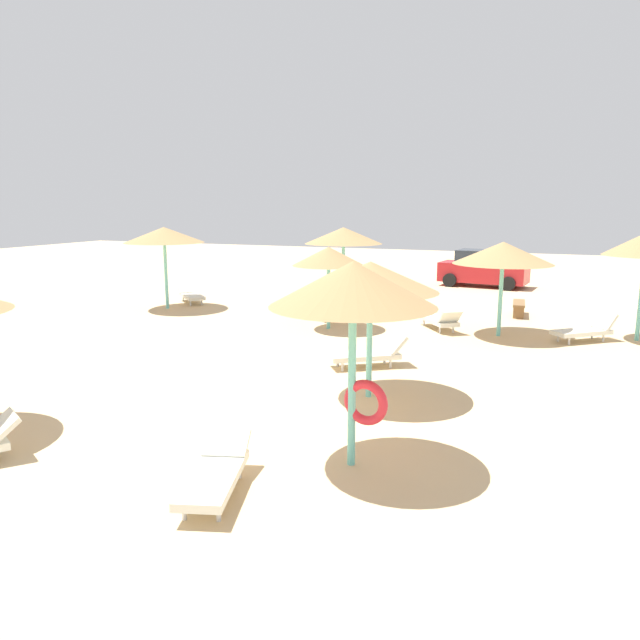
{
  "coord_description": "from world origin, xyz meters",
  "views": [
    {
      "loc": [
        5.25,
        -9.88,
        3.93
      ],
      "look_at": [
        0.0,
        3.0,
        1.2
      ],
      "focal_mm": 33.74,
      "sensor_mm": 36.0,
      "label": 1
    }
  ],
  "objects_px": {
    "parasol_0": "(164,235)",
    "lounger_2": "(585,330)",
    "lounger_1": "(319,309)",
    "bench_1": "(519,306)",
    "parasol_7": "(343,236)",
    "lounger_0": "(191,295)",
    "lounger_7": "(348,294)",
    "parasol_5": "(370,277)",
    "lounger_5": "(370,354)",
    "lounger_3": "(440,320)",
    "parked_car": "(483,269)",
    "bench_0": "(403,298)",
    "parasol_3": "(503,253)",
    "parasol_6": "(353,287)",
    "lounger_6": "(216,472)",
    "parasol_1": "(329,257)"
  },
  "relations": [
    {
      "from": "lounger_2",
      "to": "bench_1",
      "type": "height_order",
      "value": "lounger_2"
    },
    {
      "from": "parasol_0",
      "to": "lounger_1",
      "type": "xyz_separation_m",
      "value": [
        6.01,
        0.42,
        -2.42
      ]
    },
    {
      "from": "lounger_2",
      "to": "parasol_5",
      "type": "bearing_deg",
      "value": -120.72
    },
    {
      "from": "parasol_7",
      "to": "lounger_7",
      "type": "distance_m",
      "value": 3.2
    },
    {
      "from": "parasol_0",
      "to": "lounger_7",
      "type": "height_order",
      "value": "parasol_0"
    },
    {
      "from": "lounger_7",
      "to": "lounger_1",
      "type": "bearing_deg",
      "value": -86.04
    },
    {
      "from": "parasol_0",
      "to": "lounger_6",
      "type": "xyz_separation_m",
      "value": [
        9.52,
        -11.91,
        -2.44
      ]
    },
    {
      "from": "parasol_5",
      "to": "bench_1",
      "type": "height_order",
      "value": "parasol_5"
    },
    {
      "from": "bench_0",
      "to": "bench_1",
      "type": "bearing_deg",
      "value": -4.18
    },
    {
      "from": "lounger_5",
      "to": "bench_1",
      "type": "xyz_separation_m",
      "value": [
        2.84,
        8.38,
        0.02
      ]
    },
    {
      "from": "parasol_0",
      "to": "lounger_0",
      "type": "distance_m",
      "value": 2.85
    },
    {
      "from": "parasol_5",
      "to": "lounger_5",
      "type": "xyz_separation_m",
      "value": [
        -0.67,
        2.18,
        -2.15
      ]
    },
    {
      "from": "bench_0",
      "to": "parked_car",
      "type": "relative_size",
      "value": 0.36
    },
    {
      "from": "lounger_1",
      "to": "lounger_3",
      "type": "relative_size",
      "value": 0.98
    },
    {
      "from": "parasol_7",
      "to": "lounger_5",
      "type": "distance_m",
      "value": 8.09
    },
    {
      "from": "parasol_5",
      "to": "parasol_7",
      "type": "relative_size",
      "value": 0.91
    },
    {
      "from": "lounger_5",
      "to": "lounger_7",
      "type": "height_order",
      "value": "lounger_5"
    },
    {
      "from": "parasol_6",
      "to": "lounger_5",
      "type": "bearing_deg",
      "value": 104.74
    },
    {
      "from": "lounger_1",
      "to": "lounger_3",
      "type": "xyz_separation_m",
      "value": [
        4.25,
        -0.41,
        -0.0
      ]
    },
    {
      "from": "parasol_6",
      "to": "lounger_7",
      "type": "distance_m",
      "value": 15.51
    },
    {
      "from": "lounger_0",
      "to": "bench_1",
      "type": "bearing_deg",
      "value": 9.01
    },
    {
      "from": "bench_1",
      "to": "lounger_1",
      "type": "bearing_deg",
      "value": -154.58
    },
    {
      "from": "bench_0",
      "to": "lounger_5",
      "type": "bearing_deg",
      "value": -80.73
    },
    {
      "from": "parasol_1",
      "to": "parked_car",
      "type": "xyz_separation_m",
      "value": [
        3.21,
        11.84,
        -1.46
      ]
    },
    {
      "from": "parasol_6",
      "to": "parasol_3",
      "type": "bearing_deg",
      "value": 83.76
    },
    {
      "from": "parasol_0",
      "to": "lounger_2",
      "type": "bearing_deg",
      "value": 0.04
    },
    {
      "from": "bench_1",
      "to": "parasol_7",
      "type": "bearing_deg",
      "value": -167.26
    },
    {
      "from": "lounger_2",
      "to": "lounger_7",
      "type": "distance_m",
      "value": 9.57
    },
    {
      "from": "parasol_5",
      "to": "parasol_0",
      "type": "bearing_deg",
      "value": 145.04
    },
    {
      "from": "parasol_0",
      "to": "parasol_7",
      "type": "relative_size",
      "value": 1.0
    },
    {
      "from": "parasol_3",
      "to": "parasol_6",
      "type": "relative_size",
      "value": 0.93
    },
    {
      "from": "parasol_7",
      "to": "parked_car",
      "type": "xyz_separation_m",
      "value": [
        3.88,
        8.64,
        -1.92
      ]
    },
    {
      "from": "parasol_7",
      "to": "lounger_3",
      "type": "xyz_separation_m",
      "value": [
        3.99,
        -2.05,
        -2.42
      ]
    },
    {
      "from": "lounger_1",
      "to": "parasol_3",
      "type": "bearing_deg",
      "value": -5.58
    },
    {
      "from": "parasol_5",
      "to": "parasol_6",
      "type": "xyz_separation_m",
      "value": [
        0.75,
        -3.22,
        0.26
      ]
    },
    {
      "from": "parasol_6",
      "to": "lounger_5",
      "type": "height_order",
      "value": "parasol_6"
    },
    {
      "from": "lounger_6",
      "to": "bench_0",
      "type": "relative_size",
      "value": 1.34
    },
    {
      "from": "lounger_2",
      "to": "lounger_6",
      "type": "relative_size",
      "value": 0.9
    },
    {
      "from": "lounger_2",
      "to": "bench_1",
      "type": "bearing_deg",
      "value": 121.2
    },
    {
      "from": "parasol_0",
      "to": "lounger_1",
      "type": "relative_size",
      "value": 1.64
    },
    {
      "from": "parasol_3",
      "to": "parasol_5",
      "type": "height_order",
      "value": "parasol_3"
    },
    {
      "from": "parasol_3",
      "to": "lounger_6",
      "type": "relative_size",
      "value": 1.44
    },
    {
      "from": "parasol_7",
      "to": "lounger_3",
      "type": "bearing_deg",
      "value": -27.22
    },
    {
      "from": "parasol_3",
      "to": "parasol_1",
      "type": "bearing_deg",
      "value": -169.28
    },
    {
      "from": "lounger_0",
      "to": "lounger_7",
      "type": "relative_size",
      "value": 1.01
    },
    {
      "from": "bench_0",
      "to": "bench_1",
      "type": "relative_size",
      "value": 0.99
    },
    {
      "from": "lounger_3",
      "to": "parked_car",
      "type": "bearing_deg",
      "value": 90.55
    },
    {
      "from": "lounger_5",
      "to": "lounger_7",
      "type": "bearing_deg",
      "value": 112.65
    },
    {
      "from": "parasol_6",
      "to": "lounger_0",
      "type": "bearing_deg",
      "value": 132.61
    },
    {
      "from": "lounger_6",
      "to": "lounger_7",
      "type": "xyz_separation_m",
      "value": [
        -3.76,
        15.98,
        0.0
      ]
    }
  ]
}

